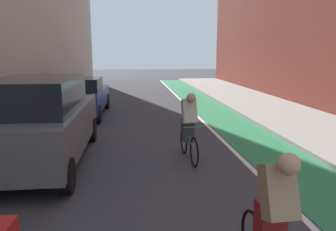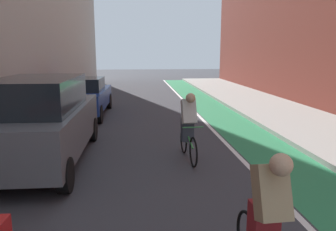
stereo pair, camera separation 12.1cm
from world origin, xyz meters
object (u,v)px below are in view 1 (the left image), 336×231
(parked_suv_gray, at_px, (41,120))
(parked_sedan_blue, at_px, (80,96))
(cyclist_mid, at_px, (275,221))
(cyclist_trailing, at_px, (189,126))

(parked_suv_gray, bearing_deg, parked_sedan_blue, 90.01)
(parked_suv_gray, distance_m, cyclist_mid, 5.72)
(cyclist_mid, xyz_separation_m, cyclist_trailing, (-0.13, 4.44, 0.00))
(cyclist_mid, bearing_deg, parked_sedan_blue, 108.68)
(parked_sedan_blue, xyz_separation_m, cyclist_mid, (3.49, -10.32, 0.02))
(cyclist_mid, distance_m, cyclist_trailing, 4.45)
(parked_suv_gray, relative_size, cyclist_trailing, 2.73)
(parked_sedan_blue, bearing_deg, cyclist_mid, -71.32)
(parked_sedan_blue, xyz_separation_m, cyclist_trailing, (3.36, -5.88, 0.02))
(parked_suv_gray, height_order, parked_sedan_blue, parked_suv_gray)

